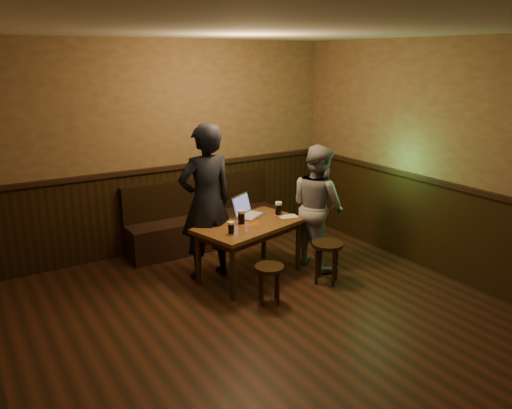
{
  "coord_description": "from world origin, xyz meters",
  "views": [
    {
      "loc": [
        -2.47,
        -3.27,
        2.57
      ],
      "look_at": [
        0.44,
        1.4,
        0.94
      ],
      "focal_mm": 35.0,
      "sensor_mm": 36.0,
      "label": 1
    }
  ],
  "objects": [
    {
      "name": "person_grey",
      "position": [
        1.33,
        1.38,
        0.78
      ],
      "size": [
        0.6,
        0.77,
        1.56
      ],
      "primitive_type": "imported",
      "rotation": [
        0.0,
        0.0,
        1.59
      ],
      "color": "gray",
      "rests_on": "ground"
    },
    {
      "name": "menu",
      "position": [
        0.96,
        1.48,
        0.68
      ],
      "size": [
        0.25,
        0.2,
        0.0
      ],
      "primitive_type": "cube",
      "rotation": [
        0.0,
        0.0,
        -0.27
      ],
      "color": "silver",
      "rests_on": "pub_table"
    },
    {
      "name": "pub_table",
      "position": [
        0.42,
        1.5,
        0.59
      ],
      "size": [
        1.41,
        1.02,
        0.69
      ],
      "rotation": [
        0.0,
        0.0,
        0.25
      ],
      "color": "#583419",
      "rests_on": "ground"
    },
    {
      "name": "stool_left",
      "position": [
        0.25,
        0.82,
        0.34
      ],
      "size": [
        0.4,
        0.4,
        0.43
      ],
      "rotation": [
        0.0,
        0.0,
        0.31
      ],
      "color": "black",
      "rests_on": "ground"
    },
    {
      "name": "pint_mid",
      "position": [
        0.32,
        1.54,
        0.77
      ],
      "size": [
        0.11,
        0.11,
        0.17
      ],
      "color": "maroon",
      "rests_on": "pub_table"
    },
    {
      "name": "pint_left",
      "position": [
        0.05,
        1.3,
        0.75
      ],
      "size": [
        0.09,
        0.09,
        0.15
      ],
      "color": "maroon",
      "rests_on": "pub_table"
    },
    {
      "name": "laptop",
      "position": [
        0.53,
        1.78,
        0.75
      ],
      "size": [
        0.46,
        0.43,
        0.26
      ],
      "rotation": [
        0.0,
        0.0,
        0.51
      ],
      "color": "silver",
      "rests_on": "pub_table"
    },
    {
      "name": "stool_right",
      "position": [
        1.11,
        0.9,
        0.4
      ],
      "size": [
        0.39,
        0.39,
        0.5
      ],
      "rotation": [
        0.0,
        0.0,
        -0.08
      ],
      "color": "black",
      "rests_on": "ground"
    },
    {
      "name": "pint_right",
      "position": [
        0.89,
        1.59,
        0.77
      ],
      "size": [
        0.11,
        0.11,
        0.17
      ],
      "color": "maroon",
      "rests_on": "pub_table"
    },
    {
      "name": "bench",
      "position": [
        0.42,
        2.75,
        0.31
      ],
      "size": [
        2.2,
        0.5,
        0.95
      ],
      "color": "black",
      "rests_on": "ground"
    },
    {
      "name": "room",
      "position": [
        0.0,
        0.22,
        1.2
      ],
      "size": [
        5.04,
        6.04,
        2.84
      ],
      "color": "black",
      "rests_on": "ground"
    },
    {
      "name": "person_suit",
      "position": [
        -0.0,
        1.79,
        0.93
      ],
      "size": [
        0.68,
        0.45,
        1.87
      ],
      "primitive_type": "imported",
      "rotation": [
        0.0,
        0.0,
        3.14
      ],
      "color": "black",
      "rests_on": "ground"
    }
  ]
}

